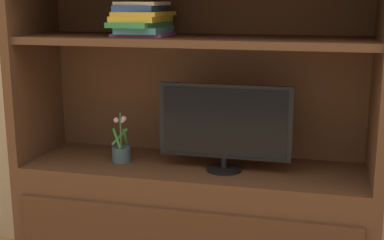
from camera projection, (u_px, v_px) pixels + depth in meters
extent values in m
cube|color=tan|center=(210.00, 23.00, 2.91)|extent=(6.00, 0.10, 2.80)
cube|color=#4C2D1C|center=(194.00, 228.00, 2.81)|extent=(1.81, 0.53, 0.69)
cube|color=#4C2D1C|center=(35.00, 70.00, 2.84)|extent=(0.05, 0.53, 0.92)
cube|color=#4C2D1C|center=(382.00, 83.00, 2.43)|extent=(0.05, 0.53, 0.92)
cube|color=#4C2D1C|center=(206.00, 70.00, 2.88)|extent=(1.81, 0.02, 0.92)
cube|color=#4C2D1C|center=(194.00, 40.00, 2.60)|extent=(1.71, 0.48, 0.04)
cylinder|color=black|center=(224.00, 169.00, 2.65)|extent=(0.18, 0.18, 0.01)
cylinder|color=black|center=(224.00, 163.00, 2.65)|extent=(0.03, 0.03, 0.05)
cube|color=black|center=(225.00, 122.00, 2.60)|extent=(0.66, 0.02, 0.37)
cube|color=black|center=(224.00, 122.00, 2.59)|extent=(0.61, 0.00, 0.33)
cylinder|color=#384C56|center=(121.00, 154.00, 2.79)|extent=(0.10, 0.10, 0.08)
cylinder|color=#3D6B33|center=(121.00, 130.00, 2.76)|extent=(0.01, 0.01, 0.18)
cube|color=#2D7A38|center=(125.00, 138.00, 2.77)|extent=(0.03, 0.10, 0.12)
cube|color=#2D7A38|center=(120.00, 137.00, 2.79)|extent=(0.07, 0.06, 0.08)
cube|color=#2D7A38|center=(117.00, 138.00, 2.76)|extent=(0.07, 0.06, 0.09)
sphere|color=#DB9EC6|center=(124.00, 119.00, 2.75)|extent=(0.03, 0.03, 0.03)
sphere|color=#DB9EC6|center=(122.00, 121.00, 2.76)|extent=(0.02, 0.02, 0.02)
sphere|color=#DB9EC6|center=(116.00, 120.00, 2.75)|extent=(0.03, 0.03, 0.03)
cube|color=purple|center=(143.00, 34.00, 2.65)|extent=(0.27, 0.25, 0.01)
cube|color=teal|center=(145.00, 30.00, 2.65)|extent=(0.22, 0.32, 0.03)
cube|color=#338C4C|center=(140.00, 24.00, 2.64)|extent=(0.25, 0.36, 0.03)
cube|color=gold|center=(142.00, 19.00, 2.63)|extent=(0.24, 0.32, 0.03)
cube|color=gold|center=(144.00, 14.00, 2.62)|extent=(0.25, 0.32, 0.02)
cube|color=#2D519E|center=(140.00, 8.00, 2.62)|extent=(0.22, 0.31, 0.03)
cube|color=silver|center=(143.00, 3.00, 2.62)|extent=(0.21, 0.28, 0.02)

